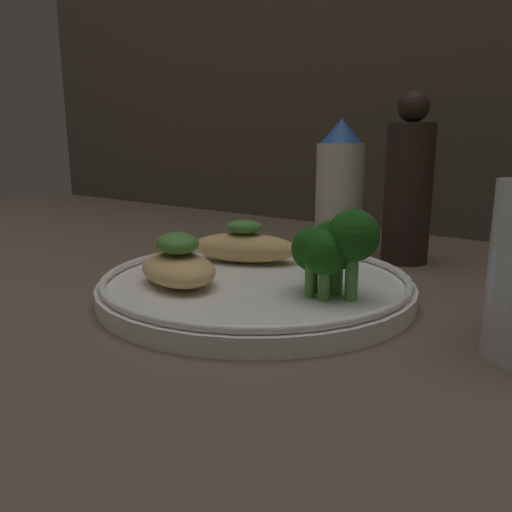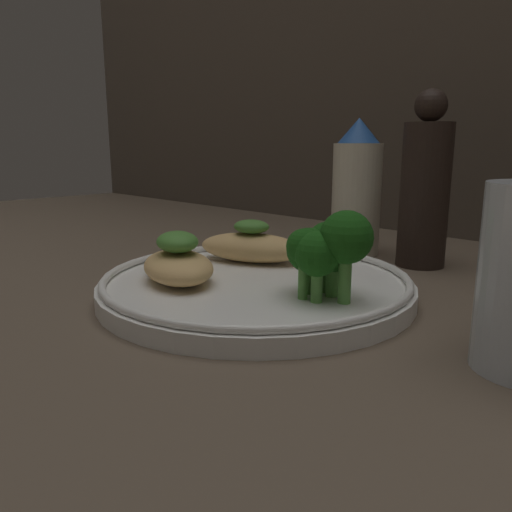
{
  "view_description": "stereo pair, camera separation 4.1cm",
  "coord_description": "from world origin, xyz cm",
  "px_view_note": "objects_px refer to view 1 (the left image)",
  "views": [
    {
      "loc": [
        25.16,
        -30.98,
        12.39
      ],
      "look_at": [
        0.0,
        0.0,
        3.4
      ],
      "focal_mm": 35.0,
      "sensor_mm": 36.0,
      "label": 1
    },
    {
      "loc": [
        28.2,
        -28.25,
        12.39
      ],
      "look_at": [
        0.0,
        0.0,
        3.4
      ],
      "focal_mm": 35.0,
      "sensor_mm": 36.0,
      "label": 2
    }
  ],
  "objects_px": {
    "sauce_bottle": "(339,190)",
    "pepper_grinder": "(408,187)",
    "plate": "(256,284)",
    "broccoli_bunch": "(330,247)"
  },
  "relations": [
    {
      "from": "sauce_bottle",
      "to": "pepper_grinder",
      "type": "relative_size",
      "value": 0.86
    },
    {
      "from": "broccoli_bunch",
      "to": "plate",
      "type": "bearing_deg",
      "value": 178.35
    },
    {
      "from": "plate",
      "to": "sauce_bottle",
      "type": "distance_m",
      "value": 0.21
    },
    {
      "from": "sauce_bottle",
      "to": "plate",
      "type": "bearing_deg",
      "value": -79.63
    },
    {
      "from": "plate",
      "to": "sauce_bottle",
      "type": "relative_size",
      "value": 1.7
    },
    {
      "from": "broccoli_bunch",
      "to": "sauce_bottle",
      "type": "height_order",
      "value": "sauce_bottle"
    },
    {
      "from": "sauce_bottle",
      "to": "pepper_grinder",
      "type": "height_order",
      "value": "pepper_grinder"
    },
    {
      "from": "sauce_bottle",
      "to": "pepper_grinder",
      "type": "distance_m",
      "value": 0.08
    },
    {
      "from": "plate",
      "to": "pepper_grinder",
      "type": "bearing_deg",
      "value": 76.94
    },
    {
      "from": "plate",
      "to": "pepper_grinder",
      "type": "distance_m",
      "value": 0.21
    }
  ]
}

